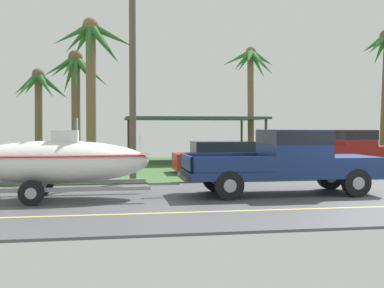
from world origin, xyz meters
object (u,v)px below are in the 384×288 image
pickup_truck_towing (292,158)px  carport_awning (193,119)px  parked_sedan_far (227,158)px  palm_tree_near_right (76,82)px  boat_on_trailer (55,162)px  palm_tree_near_left (40,94)px  palm_tree_far_left (92,59)px  palm_tree_far_right (252,73)px  utility_pole (133,67)px  parked_pickup_background (350,148)px

pickup_truck_towing → carport_awning: 13.18m
parked_sedan_far → palm_tree_near_right: (-6.55, 3.76, 3.48)m
parked_sedan_far → palm_tree_near_right: size_ratio=0.83×
pickup_truck_towing → parked_sedan_far: pickup_truck_towing is taller
boat_on_trailer → parked_sedan_far: 9.10m
palm_tree_near_left → palm_tree_near_right: 2.32m
boat_on_trailer → carport_awning: (6.00, 13.08, 1.38)m
palm_tree_far_left → parked_sedan_far: bearing=-3.9°
pickup_truck_towing → palm_tree_far_right: 12.48m
parked_sedan_far → carport_awning: (-0.41, 6.64, 1.75)m
boat_on_trailer → utility_pole: utility_pole is taller
carport_awning → palm_tree_far_right: palm_tree_far_right is taller
parked_sedan_far → carport_awning: bearing=93.6°
parked_pickup_background → palm_tree_far_left: size_ratio=0.84×
boat_on_trailer → utility_pole: 5.38m
carport_awning → palm_tree_near_right: (-6.13, -2.88, 1.73)m
boat_on_trailer → palm_tree_near_right: 10.67m
pickup_truck_towing → carport_awning: carport_awning is taller
pickup_truck_towing → palm_tree_near_left: 14.72m
pickup_truck_towing → parked_pickup_background: bearing=51.6°
parked_pickup_background → palm_tree_near_left: palm_tree_near_left is taller
parked_sedan_far → utility_pole: 6.02m
palm_tree_near_right → palm_tree_near_left: bearing=145.5°
carport_awning → palm_tree_near_right: palm_tree_near_right is taller
pickup_truck_towing → parked_pickup_background: size_ratio=1.08×
utility_pole → palm_tree_near_left: bearing=119.0°
palm_tree_far_right → utility_pole: bearing=-130.3°
pickup_truck_towing → parked_sedan_far: size_ratio=1.26×
palm_tree_far_left → palm_tree_far_right: (8.23, 4.85, 0.11)m
parked_sedan_far → parked_pickup_background: bearing=2.8°
pickup_truck_towing → palm_tree_far_left: (-6.08, 6.83, 3.75)m
palm_tree_far_left → utility_pole: size_ratio=0.82×
carport_awning → palm_tree_far_left: (-5.24, -6.25, 2.39)m
palm_tree_near_right → pickup_truck_towing: bearing=-55.7°
boat_on_trailer → pickup_truck_towing: bearing=-0.0°
parked_pickup_background → palm_tree_near_right: (-12.31, 3.48, 3.12)m
pickup_truck_towing → palm_tree_near_right: size_ratio=1.04×
palm_tree_far_left → utility_pole: bearing=-63.6°
parked_pickup_background → parked_sedan_far: 5.78m
boat_on_trailer → palm_tree_far_left: 7.84m
palm_tree_near_left → carport_awning: bearing=11.3°
pickup_truck_towing → carport_awning: (-0.84, 13.08, 1.36)m
parked_sedan_far → carport_awning: carport_awning is taller
carport_awning → palm_tree_far_left: bearing=-130.0°
parked_pickup_background → utility_pole: bearing=-163.3°
pickup_truck_towing → carport_awning: bearing=93.7°
pickup_truck_towing → utility_pole: size_ratio=0.74×
palm_tree_near_left → parked_pickup_background: bearing=-18.6°
parked_pickup_background → utility_pole: 10.78m
palm_tree_near_left → palm_tree_far_right: 11.07m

